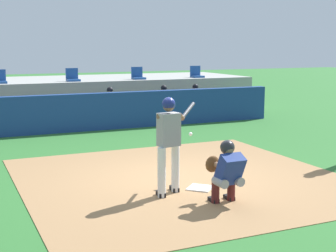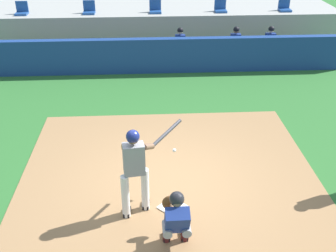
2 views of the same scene
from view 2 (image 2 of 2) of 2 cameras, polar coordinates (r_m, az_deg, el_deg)
The scene contains 16 objects.
ground_plane at distance 8.72m, azimuth 0.27°, elevation -8.00°, with size 80.00×80.00×0.00m, color #2D6B2D.
dirt_infield at distance 8.71m, azimuth 0.27°, elevation -7.97°, with size 6.40×6.40×0.01m, color #9E754C.
home_plate at distance 8.07m, azimuth 0.63°, elevation -11.25°, with size 0.44×0.44×0.02m, color white.
batter_at_plate at distance 7.40m, azimuth -4.55°, elevation -5.74°, with size 1.17×0.97×1.80m.
catcher_crouched at distance 6.97m, azimuth 1.12°, elevation -12.63°, with size 0.48×1.88×1.13m.
dugout_wall at distance 14.25m, azimuth -1.37°, elevation 9.83°, with size 13.00×0.30×1.20m, color navy.
dugout_bench at distance 15.31m, azimuth -1.49°, elevation 9.71°, with size 11.80×0.44×0.45m, color olive.
dugout_player_0 at distance 15.07m, azimuth 1.75°, elevation 11.19°, with size 0.49×0.70×1.30m.
dugout_player_1 at distance 15.38m, azimuth 9.48°, elevation 11.18°, with size 0.49×0.70×1.30m.
dugout_player_2 at distance 15.71m, azimuth 14.17°, elevation 11.08°, with size 0.49×0.70×1.30m.
stands_platform at distance 18.44m, azimuth -1.89°, elevation 14.55°, with size 15.00×4.40×1.40m, color #9E9E99.
stadium_seat_0 at distance 17.42m, azimuth -19.77°, elevation 14.93°, with size 0.46×0.46×0.48m.
stadium_seat_1 at distance 16.90m, azimuth -10.98°, elevation 15.66°, with size 0.46×0.46×0.48m.
stadium_seat_2 at distance 16.76m, azimuth -1.79°, elevation 16.04°, with size 0.46×0.46×0.48m.
stadium_seat_3 at distance 17.03m, azimuth 7.35°, elevation 16.04°, with size 0.46×0.46×0.48m.
stadium_seat_4 at distance 17.68m, azimuth 15.99°, elevation 15.67°, with size 0.46×0.46×0.48m.
Camera 2 is at (-0.44, -6.97, 5.21)m, focal length 43.58 mm.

